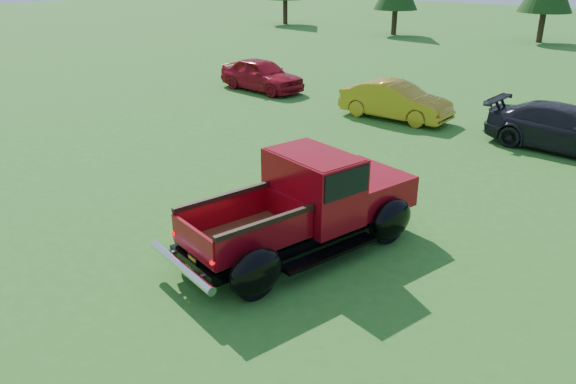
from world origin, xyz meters
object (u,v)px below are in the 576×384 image
at_px(show_car_grey, 566,129).
at_px(show_car_red, 262,75).
at_px(show_car_yellow, 395,101).
at_px(pickup_truck, 313,202).

bearing_deg(show_car_grey, show_car_red, 90.50).
bearing_deg(show_car_yellow, show_car_red, 84.55).
relative_size(show_car_red, show_car_grey, 0.87).
distance_m(pickup_truck, show_car_red, 13.05).
bearing_deg(show_car_red, show_car_grey, -87.88).
height_order(show_car_red, show_car_grey, show_car_red).
xyz_separation_m(show_car_yellow, show_car_grey, (5.19, -0.21, 0.01)).
relative_size(pickup_truck, show_car_yellow, 1.38).
bearing_deg(show_car_yellow, show_car_grey, -91.02).
relative_size(show_car_yellow, show_car_grey, 0.86).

